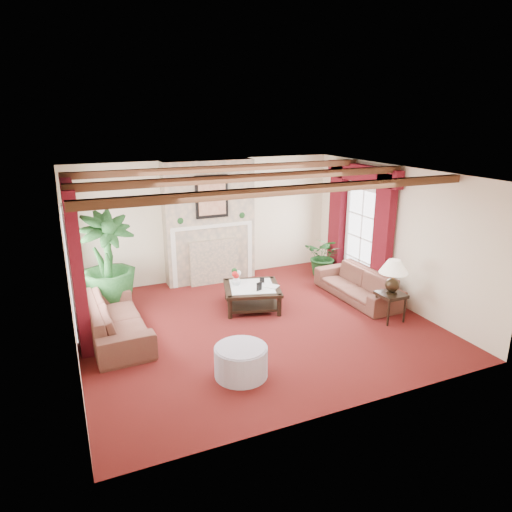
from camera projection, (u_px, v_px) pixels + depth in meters
name	position (u px, v px, depth m)	size (l,w,h in m)	color
floor	(255.00, 324.00, 8.24)	(6.00, 6.00, 0.00)	#4C120D
ceiling	(255.00, 174.00, 7.43)	(6.00, 6.00, 0.00)	white
back_wall	(207.00, 220.00, 10.24)	(6.00, 0.02, 2.70)	beige
left_wall	(68.00, 276.00, 6.69)	(0.02, 5.50, 2.70)	beige
right_wall	(395.00, 235.00, 8.98)	(0.02, 5.50, 2.70)	beige
ceiling_beams	(255.00, 177.00, 7.45)	(6.00, 3.00, 0.12)	#3E2113
fireplace	(207.00, 160.00, 9.67)	(2.00, 0.52, 2.70)	tan
french_door_left	(62.00, 211.00, 7.35)	(0.10, 1.10, 2.16)	white
french_door_right	(365.00, 188.00, 9.61)	(0.10, 1.10, 2.16)	white
curtains_left	(66.00, 185.00, 7.26)	(0.20, 2.40, 2.55)	#490910
curtains_right	(363.00, 169.00, 9.44)	(0.20, 2.40, 2.55)	#490910
sofa_left	(115.00, 313.00, 7.66)	(0.74, 2.27, 0.88)	#3B1019
sofa_right	(358.00, 280.00, 9.30)	(0.66, 2.05, 0.79)	#3B1019
potted_palm	(109.00, 283.00, 8.76)	(1.49, 2.09, 1.06)	black
small_plant	(324.00, 260.00, 10.62)	(1.27, 1.25, 0.74)	black
coffee_table	(252.00, 297.00, 8.90)	(1.06, 1.06, 0.43)	black
side_table	(390.00, 307.00, 8.32)	(0.45, 0.45, 0.53)	black
ottoman	(241.00, 362.00, 6.56)	(0.77, 0.77, 0.45)	#9B96AA
table_lamp	(393.00, 276.00, 8.15)	(0.51, 0.51, 0.65)	black
flower_vase	(236.00, 280.00, 8.90)	(0.22, 0.22, 0.19)	silver
book	(268.00, 281.00, 8.69)	(0.19, 0.16, 0.30)	black
photo_frame_a	(259.00, 287.00, 8.59)	(0.13, 0.02, 0.17)	black
photo_frame_b	(262.00, 280.00, 9.00)	(0.09, 0.02, 0.12)	black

